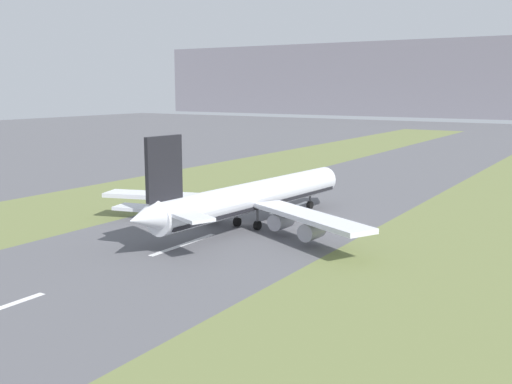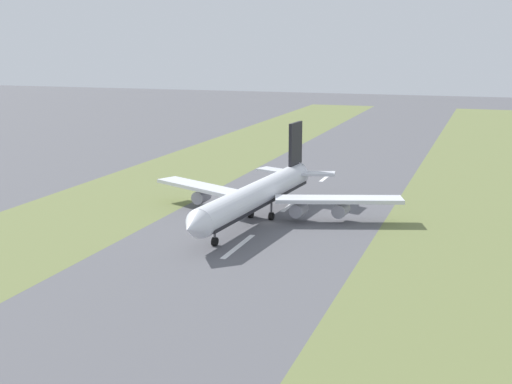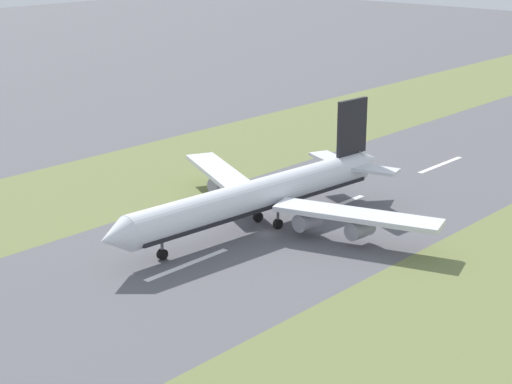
% 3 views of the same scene
% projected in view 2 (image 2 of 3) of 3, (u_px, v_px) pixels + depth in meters
% --- Properties ---
extents(ground_plane, '(800.00, 800.00, 0.00)m').
position_uv_depth(ground_plane, '(268.00, 223.00, 162.50)').
color(ground_plane, '#56565B').
extents(grass_median_west, '(40.00, 600.00, 0.01)m').
position_uv_depth(grass_median_west, '(473.00, 241.00, 148.47)').
color(grass_median_west, olive).
rests_on(grass_median_west, ground).
extents(grass_median_east, '(40.00, 600.00, 0.01)m').
position_uv_depth(grass_median_east, '(95.00, 209.00, 176.53)').
color(grass_median_east, olive).
rests_on(grass_median_east, ground).
extents(centreline_dash_near, '(1.20, 18.00, 0.01)m').
position_uv_depth(centreline_dash_near, '(327.00, 176.00, 218.56)').
color(centreline_dash_near, silver).
rests_on(centreline_dash_near, ground).
extents(centreline_dash_mid, '(1.20, 18.00, 0.01)m').
position_uv_depth(centreline_dash_mid, '(292.00, 204.00, 181.49)').
color(centreline_dash_mid, silver).
rests_on(centreline_dash_mid, ground).
extents(centreline_dash_far, '(1.20, 18.00, 0.01)m').
position_uv_depth(centreline_dash_far, '(238.00, 246.00, 144.42)').
color(centreline_dash_far, silver).
rests_on(centreline_dash_far, ground).
extents(airplane_main_jet, '(63.93, 67.22, 20.20)m').
position_uv_depth(airplane_main_jet, '(259.00, 195.00, 164.33)').
color(airplane_main_jet, silver).
rests_on(airplane_main_jet, ground).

